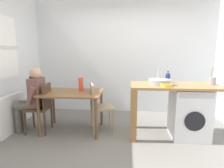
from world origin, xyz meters
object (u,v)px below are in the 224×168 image
Objects in this scene: utensil_crock at (213,81)px; vase at (81,84)px; dining_table at (72,97)px; washing_machine at (189,113)px; mixing_bowl at (166,85)px; chair_person_seat at (42,105)px; seated_person at (32,96)px; chair_opposite at (98,104)px; bottle_tall_green at (168,77)px.

utensil_crock is 2.31m from vase.
dining_table is 1.28× the size of washing_machine.
utensil_crock is (0.82, 0.25, 0.04)m from mixing_bowl.
chair_person_seat is at bearing 175.49° from mixing_bowl.
seated_person is at bearing -166.49° from vase.
washing_machine is 4.68× the size of mixing_bowl.
dining_table is at bearing 170.75° from mixing_bowl.
washing_machine is at bearing 69.68° from chair_opposite.
bottle_tall_green reaches higher than mixing_bowl.
mixing_bowl is at bearing -162.95° from utensil_crock.
bottle_tall_green reaches higher than vase.
washing_machine is 3.33× the size of vase.
chair_person_seat is at bearing -178.52° from utensil_crock.
chair_opposite is (0.48, 0.03, -0.14)m from dining_table.
washing_machine is at bearing -1.92° from dining_table.
seated_person reaches higher than bottle_tall_green.
vase is at bearing -80.25° from seated_person.
chair_person_seat is 4.90× the size of mixing_bowl.
mixing_bowl is (-0.45, -0.20, 0.52)m from washing_machine.
chair_person_seat is at bearing -99.95° from chair_opposite.
dining_table is at bearing -83.87° from chair_person_seat.
bottle_tall_green is at bearing 3.95° from dining_table.
chair_person_seat and chair_opposite have the same top height.
seated_person is (-0.16, -0.01, 0.16)m from chair_person_seat.
chair_opposite is 2.04m from utensil_crock.
utensil_crock is (0.72, -0.14, -0.03)m from bottle_tall_green.
mixing_bowl is at bearing -13.83° from vase.
dining_table is at bearing 178.08° from washing_machine.
washing_machine is at bearing 23.83° from mixing_bowl.
bottle_tall_green is (2.29, 0.22, 0.51)m from chair_person_seat.
bottle_tall_green is at bearing -88.38° from chair_person_seat.
mixing_bowl is 1.54m from vase.
bottle_tall_green is 0.41m from mixing_bowl.
chair_opposite is 3.00× the size of utensil_crock.
chair_opposite is 0.75× the size of seated_person.
chair_person_seat is 3.00× the size of utensil_crock.
mixing_bowl is (-0.10, -0.39, -0.07)m from bottle_tall_green.
utensil_crock is at bearing 71.83° from chair_opposite.
mixing_bowl reaches higher than chair_person_seat.
vase reaches higher than chair_person_seat.
washing_machine is 0.67m from utensil_crock.
utensil_crock reaches higher than chair_person_seat.
dining_table is 0.92× the size of seated_person.
bottle_tall_green is (-0.35, 0.19, 0.59)m from washing_machine.
mixing_bowl is at bearing -9.25° from dining_table.
dining_table is 0.29m from vase.
utensil_crock is (0.37, 0.05, 0.56)m from washing_machine.
chair_person_seat is 1.00× the size of chair_opposite.
dining_table is 3.67× the size of utensil_crock.
washing_machine is (2.09, -0.07, -0.21)m from dining_table.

